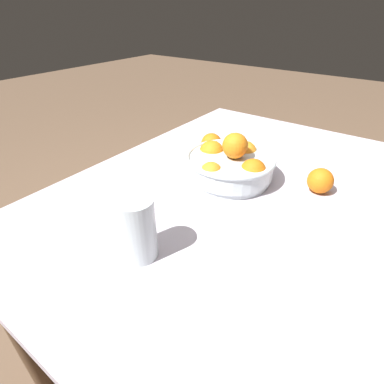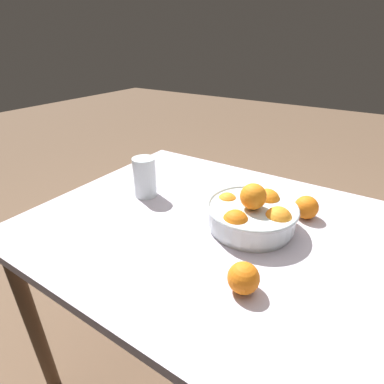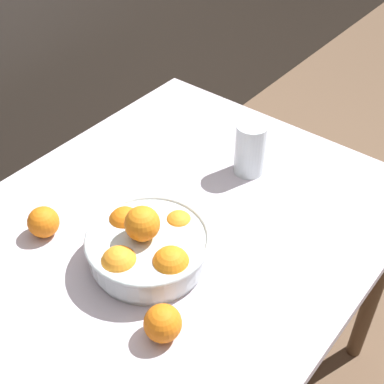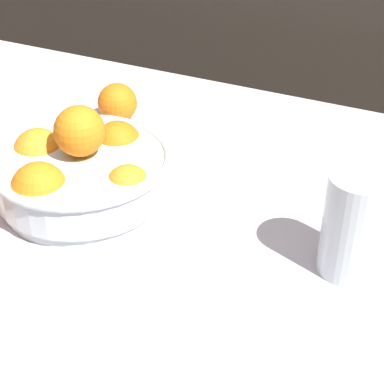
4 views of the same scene
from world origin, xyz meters
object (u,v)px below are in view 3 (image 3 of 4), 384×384
at_px(orange_loose_near_bowl, 43,222).
at_px(juice_glass, 250,151).
at_px(fruit_bowl, 148,246).
at_px(orange_loose_front, 163,323).

bearing_deg(orange_loose_near_bowl, juice_glass, -25.72).
height_order(fruit_bowl, orange_loose_near_bowl, fruit_bowl).
relative_size(juice_glass, orange_loose_near_bowl, 1.97).
distance_m(fruit_bowl, orange_loose_near_bowl, 0.27).
xyz_separation_m(orange_loose_near_bowl, orange_loose_front, (-0.04, -0.40, 0.00)).
bearing_deg(orange_loose_front, orange_loose_near_bowl, 84.57).
xyz_separation_m(juice_glass, orange_loose_near_bowl, (-0.50, 0.24, -0.03)).
bearing_deg(fruit_bowl, orange_loose_near_bowl, 108.91).
xyz_separation_m(juice_glass, orange_loose_front, (-0.54, -0.16, -0.03)).
height_order(orange_loose_near_bowl, orange_loose_front, orange_loose_front).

